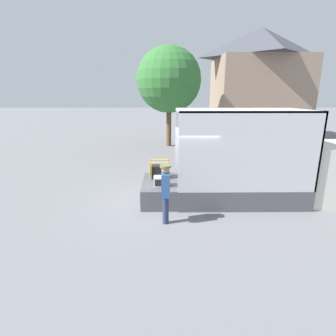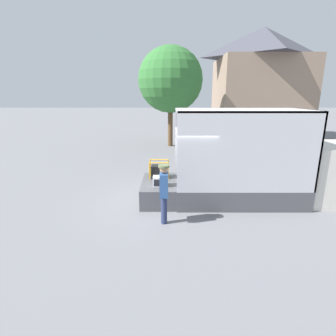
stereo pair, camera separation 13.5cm
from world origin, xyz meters
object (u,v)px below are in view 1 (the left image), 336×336
at_px(microwave, 161,181).
at_px(worker_person, 166,188).
at_px(street_tree, 169,80).
at_px(portable_generator, 160,171).
at_px(box_truck, 278,175).

bearing_deg(microwave, worker_person, -83.95).
bearing_deg(street_tree, worker_person, -91.32).
xyz_separation_m(portable_generator, worker_person, (0.20, -2.35, 0.17)).
bearing_deg(portable_generator, box_truck, -6.26).
xyz_separation_m(worker_person, street_tree, (0.29, 12.57, 3.65)).
relative_size(microwave, street_tree, 0.07).
height_order(box_truck, portable_generator, box_truck).
bearing_deg(worker_person, box_truck, 24.86).
height_order(microwave, worker_person, worker_person).
bearing_deg(box_truck, street_tree, 109.45).
distance_m(portable_generator, street_tree, 10.92).
height_order(microwave, street_tree, street_tree).
distance_m(microwave, portable_generator, 0.96).
height_order(box_truck, worker_person, box_truck).
bearing_deg(microwave, street_tree, 87.76).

